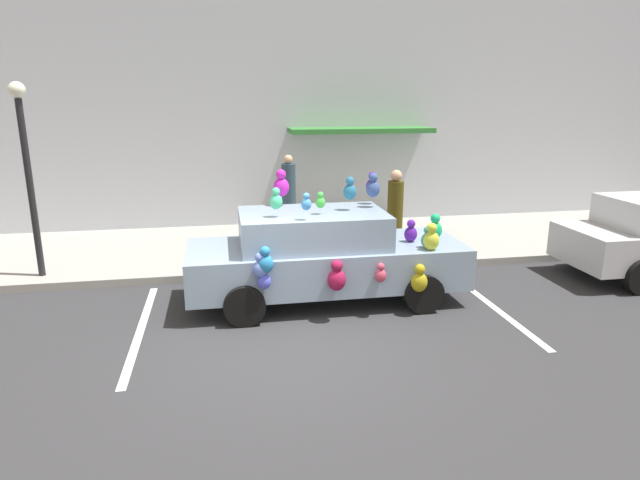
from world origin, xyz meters
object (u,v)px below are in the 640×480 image
Objects in this scene: plush_covered_car at (324,255)px; pedestrian_near_shopfront at (289,198)px; pedestrian_walking_past at (395,212)px; street_lamp_post at (26,159)px; teddy_bear_on_sidewalk at (350,240)px.

pedestrian_near_shopfront is at bearing 91.24° from plush_covered_car.
plush_covered_car is at bearing -88.76° from pedestrian_near_shopfront.
plush_covered_car reaches higher than pedestrian_walking_past.
pedestrian_walking_past is at bearing 50.60° from plush_covered_car.
pedestrian_near_shopfront is (4.92, 2.26, -1.27)m from street_lamp_post.
plush_covered_car is 5.72× the size of teddy_bear_on_sidewalk.
pedestrian_near_shopfront reaches higher than pedestrian_walking_past.
street_lamp_post is at bearing -179.19° from teddy_bear_on_sidewalk.
teddy_bear_on_sidewalk is 2.44m from pedestrian_near_shopfront.
teddy_bear_on_sidewalk is 0.42× the size of pedestrian_near_shopfront.
teddy_bear_on_sidewalk is 1.37m from pedestrian_walking_past.
pedestrian_near_shopfront is at bearing 24.62° from street_lamp_post.
street_lamp_post is at bearing -155.38° from pedestrian_near_shopfront.
plush_covered_car is at bearing -19.69° from street_lamp_post.
pedestrian_near_shopfront is at bearing 143.67° from pedestrian_walking_past.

